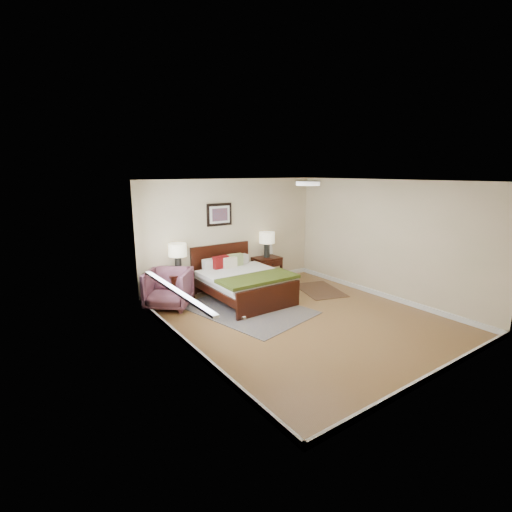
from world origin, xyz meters
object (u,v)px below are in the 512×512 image
(nightstand_right, at_px, (267,267))
(lamp_left, at_px, (178,252))
(armchair, at_px, (169,289))
(rug_persian, at_px, (247,309))
(lamp_right, at_px, (267,240))
(nightstand_left, at_px, (179,279))
(bed, at_px, (242,278))

(nightstand_right, xyz_separation_m, lamp_left, (-2.28, 0.01, 0.66))
(armchair, xyz_separation_m, rug_persian, (1.21, -1.00, -0.38))
(rug_persian, bearing_deg, lamp_right, 29.66)
(lamp_right, distance_m, rug_persian, 2.17)
(nightstand_right, xyz_separation_m, lamp_right, (0.00, 0.01, 0.68))
(nightstand_left, xyz_separation_m, lamp_left, (-0.00, 0.02, 0.56))
(nightstand_right, xyz_separation_m, armchair, (-2.62, -0.26, 0.01))
(bed, relative_size, lamp_right, 3.14)
(bed, distance_m, rug_persian, 0.77)
(bed, bearing_deg, armchair, 163.03)
(nightstand_right, relative_size, armchair, 0.74)
(bed, xyz_separation_m, armchair, (-1.45, 0.44, -0.09))
(lamp_left, bearing_deg, nightstand_right, -0.33)
(lamp_right, bearing_deg, armchair, -174.12)
(bed, bearing_deg, rug_persian, -112.99)
(lamp_left, bearing_deg, lamp_right, 0.00)
(nightstand_right, relative_size, lamp_left, 1.04)
(nightstand_left, distance_m, nightstand_right, 2.29)
(nightstand_left, height_order, rug_persian, nightstand_left)
(nightstand_left, relative_size, lamp_right, 0.98)
(bed, xyz_separation_m, rug_persian, (-0.24, -0.56, -0.47))
(nightstand_right, bearing_deg, armchair, -174.41)
(nightstand_right, height_order, lamp_right, lamp_right)
(lamp_right, height_order, rug_persian, lamp_right)
(nightstand_right, bearing_deg, bed, -149.20)
(nightstand_right, relative_size, lamp_right, 1.04)
(bed, height_order, lamp_left, lamp_left)
(lamp_left, relative_size, lamp_right, 1.00)
(bed, xyz_separation_m, lamp_right, (1.17, 0.71, 0.59))
(lamp_right, xyz_separation_m, rug_persian, (-1.41, -1.27, -1.06))
(bed, distance_m, nightstand_right, 1.37)
(rug_persian, bearing_deg, lamp_left, 112.18)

